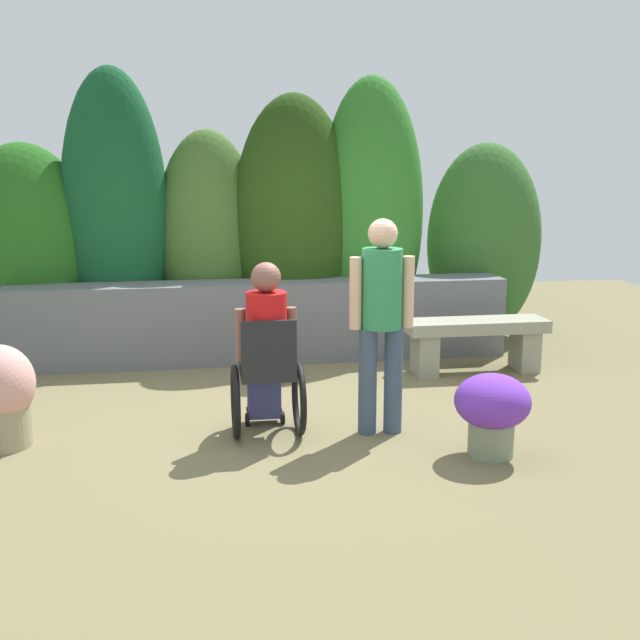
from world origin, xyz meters
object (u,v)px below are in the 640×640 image
at_px(stone_bench, 476,337).
at_px(flower_pot_purple_near, 270,352).
at_px(person_in_wheelchair, 266,355).
at_px(person_standing_companion, 382,312).
at_px(flower_pot_red_accent, 492,409).
at_px(flower_pot_terracotta_by_wall, 0,395).

distance_m(stone_bench, flower_pot_purple_near, 2.05).
relative_size(person_in_wheelchair, person_standing_companion, 0.81).
bearing_deg(person_in_wheelchair, stone_bench, 30.74).
height_order(person_standing_companion, flower_pot_purple_near, person_standing_companion).
relative_size(person_in_wheelchair, flower_pot_purple_near, 2.42).
relative_size(person_standing_companion, flower_pot_red_accent, 2.76).
xyz_separation_m(stone_bench, flower_pot_terracotta_by_wall, (-4.13, -1.42, 0.05)).
bearing_deg(flower_pot_purple_near, person_standing_companion, -64.09).
xyz_separation_m(flower_pot_terracotta_by_wall, flower_pot_red_accent, (3.45, -0.74, -0.05)).
bearing_deg(flower_pot_purple_near, stone_bench, 3.03).
relative_size(stone_bench, flower_pot_purple_near, 2.54).
relative_size(flower_pot_purple_near, flower_pot_red_accent, 0.93).
relative_size(person_standing_companion, flower_pot_purple_near, 2.98).
relative_size(stone_bench, person_in_wheelchair, 1.05).
xyz_separation_m(person_standing_companion, flower_pot_purple_near, (-0.71, 1.46, -0.63)).
height_order(flower_pot_terracotta_by_wall, flower_pot_red_accent, flower_pot_terracotta_by_wall).
height_order(person_standing_companion, flower_pot_terracotta_by_wall, person_standing_companion).
xyz_separation_m(person_in_wheelchair, flower_pot_purple_near, (0.15, 1.36, -0.31)).
xyz_separation_m(stone_bench, person_standing_companion, (-1.34, -1.56, 0.60)).
bearing_deg(flower_pot_terracotta_by_wall, stone_bench, 18.93).
height_order(stone_bench, person_in_wheelchair, person_in_wheelchair).
height_order(stone_bench, person_standing_companion, person_standing_companion).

